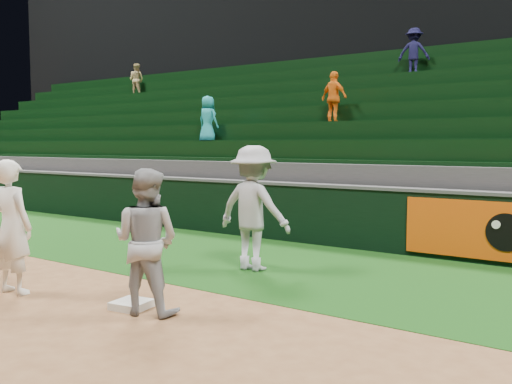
% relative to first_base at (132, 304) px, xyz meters
% --- Properties ---
extents(ground, '(70.00, 70.00, 0.00)m').
position_rel_first_base_xyz_m(ground, '(-0.13, 0.27, -0.05)').
color(ground, brown).
rests_on(ground, ground).
extents(foul_grass, '(36.00, 4.20, 0.01)m').
position_rel_first_base_xyz_m(foul_grass, '(-0.13, 3.27, -0.04)').
color(foul_grass, '#0E360D').
rests_on(foul_grass, ground).
extents(upper_deck, '(40.00, 12.00, 12.00)m').
position_rel_first_base_xyz_m(upper_deck, '(-0.13, 17.72, 5.95)').
color(upper_deck, black).
rests_on(upper_deck, ground).
extents(first_base, '(0.48, 0.48, 0.10)m').
position_rel_first_base_xyz_m(first_base, '(0.00, 0.00, 0.00)').
color(first_base, silver).
rests_on(first_base, ground).
extents(first_baseman, '(0.73, 0.54, 1.85)m').
position_rel_first_base_xyz_m(first_baseman, '(-1.88, -0.45, 0.88)').
color(first_baseman, white).
rests_on(first_baseman, ground).
extents(baserunner, '(1.01, 0.88, 1.77)m').
position_rel_first_base_xyz_m(baserunner, '(0.30, -0.02, 0.84)').
color(baserunner, '#95989E').
rests_on(baserunner, ground).
extents(base_coach, '(1.33, 0.78, 2.03)m').
position_rel_first_base_xyz_m(base_coach, '(-0.04, 2.67, 0.98)').
color(base_coach, '#9FA2AD').
rests_on(base_coach, foul_grass).
extents(field_wall, '(36.00, 0.45, 1.25)m').
position_rel_first_base_xyz_m(field_wall, '(-0.11, 5.47, 0.59)').
color(field_wall, black).
rests_on(field_wall, ground).
extents(stadium_seating, '(36.00, 5.95, 5.19)m').
position_rel_first_base_xyz_m(stadium_seating, '(-0.14, 9.24, 1.65)').
color(stadium_seating, '#333335').
rests_on(stadium_seating, ground).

